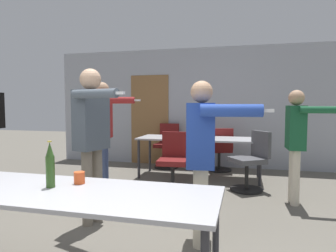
{
  "coord_description": "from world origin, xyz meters",
  "views": [
    {
      "loc": [
        1.02,
        -1.5,
        1.37
      ],
      "look_at": [
        0.08,
        2.2,
        1.1
      ],
      "focal_mm": 32.0,
      "sensor_mm": 36.0,
      "label": 1
    }
  ],
  "objects_px": {
    "person_far_watching": "(203,147)",
    "office_chair_near_pushed": "(167,147)",
    "person_near_casual": "(296,135)",
    "drink_cup": "(79,178)",
    "office_chair_far_left": "(173,163)",
    "office_chair_side_rolled": "(251,162)",
    "person_right_polo": "(103,125)",
    "person_center_tall": "(92,129)",
    "office_chair_mid_tucked": "(220,151)",
    "beer_bottle": "(50,166)"
  },
  "relations": [
    {
      "from": "beer_bottle",
      "to": "office_chair_side_rolled",
      "type": "bearing_deg",
      "value": 63.18
    },
    {
      "from": "person_far_watching",
      "to": "beer_bottle",
      "type": "bearing_deg",
      "value": -52.06
    },
    {
      "from": "person_near_casual",
      "to": "person_right_polo",
      "type": "height_order",
      "value": "person_right_polo"
    },
    {
      "from": "person_far_watching",
      "to": "office_chair_near_pushed",
      "type": "xyz_separation_m",
      "value": [
        -1.24,
        3.43,
        -0.5
      ]
    },
    {
      "from": "office_chair_near_pushed",
      "to": "drink_cup",
      "type": "relative_size",
      "value": 10.24
    },
    {
      "from": "drink_cup",
      "to": "office_chair_mid_tucked",
      "type": "bearing_deg",
      "value": 79.35
    },
    {
      "from": "person_right_polo",
      "to": "office_chair_near_pushed",
      "type": "relative_size",
      "value": 1.82
    },
    {
      "from": "person_right_polo",
      "to": "office_chair_side_rolled",
      "type": "xyz_separation_m",
      "value": [
        2.28,
        0.59,
        -0.6
      ]
    },
    {
      "from": "office_chair_far_left",
      "to": "beer_bottle",
      "type": "distance_m",
      "value": 2.85
    },
    {
      "from": "person_center_tall",
      "to": "drink_cup",
      "type": "xyz_separation_m",
      "value": [
        0.43,
        -1.0,
        -0.29
      ]
    },
    {
      "from": "person_right_polo",
      "to": "beer_bottle",
      "type": "xyz_separation_m",
      "value": [
        0.77,
        -2.41,
        -0.13
      ]
    },
    {
      "from": "person_far_watching",
      "to": "person_center_tall",
      "type": "height_order",
      "value": "person_center_tall"
    },
    {
      "from": "person_far_watching",
      "to": "office_chair_mid_tucked",
      "type": "bearing_deg",
      "value": 175.42
    },
    {
      "from": "office_chair_far_left",
      "to": "beer_bottle",
      "type": "bearing_deg",
      "value": 79.81
    },
    {
      "from": "office_chair_far_left",
      "to": "office_chair_near_pushed",
      "type": "height_order",
      "value": "office_chair_near_pushed"
    },
    {
      "from": "office_chair_near_pushed",
      "to": "beer_bottle",
      "type": "distance_m",
      "value": 4.44
    },
    {
      "from": "person_near_casual",
      "to": "drink_cup",
      "type": "bearing_deg",
      "value": -42.25
    },
    {
      "from": "drink_cup",
      "to": "person_center_tall",
      "type": "bearing_deg",
      "value": 113.03
    },
    {
      "from": "office_chair_mid_tucked",
      "to": "office_chair_near_pushed",
      "type": "bearing_deg",
      "value": 155.65
    },
    {
      "from": "person_right_polo",
      "to": "person_center_tall",
      "type": "relative_size",
      "value": 0.97
    },
    {
      "from": "person_center_tall",
      "to": "beer_bottle",
      "type": "relative_size",
      "value": 5.09
    },
    {
      "from": "person_far_watching",
      "to": "drink_cup",
      "type": "bearing_deg",
      "value": -52.07
    },
    {
      "from": "person_near_casual",
      "to": "person_far_watching",
      "type": "bearing_deg",
      "value": -38.35
    },
    {
      "from": "person_center_tall",
      "to": "office_chair_mid_tucked",
      "type": "height_order",
      "value": "person_center_tall"
    },
    {
      "from": "office_chair_mid_tucked",
      "to": "office_chair_far_left",
      "type": "bearing_deg",
      "value": -130.98
    },
    {
      "from": "person_center_tall",
      "to": "beer_bottle",
      "type": "distance_m",
      "value": 1.2
    },
    {
      "from": "person_far_watching",
      "to": "office_chair_near_pushed",
      "type": "relative_size",
      "value": 1.69
    },
    {
      "from": "office_chair_far_left",
      "to": "drink_cup",
      "type": "xyz_separation_m",
      "value": [
        -0.14,
        -2.65,
        0.37
      ]
    },
    {
      "from": "person_right_polo",
      "to": "drink_cup",
      "type": "xyz_separation_m",
      "value": [
        0.92,
        -2.27,
        -0.25
      ]
    },
    {
      "from": "office_chair_side_rolled",
      "to": "office_chair_near_pushed",
      "type": "xyz_separation_m",
      "value": [
        -1.75,
        1.41,
        0.0
      ]
    },
    {
      "from": "office_chair_side_rolled",
      "to": "beer_bottle",
      "type": "bearing_deg",
      "value": 118.87
    },
    {
      "from": "office_chair_near_pushed",
      "to": "beer_bottle",
      "type": "bearing_deg",
      "value": 94.87
    },
    {
      "from": "person_near_casual",
      "to": "office_chair_near_pushed",
      "type": "bearing_deg",
      "value": -132.06
    },
    {
      "from": "office_chair_far_left",
      "to": "office_chair_near_pushed",
      "type": "xyz_separation_m",
      "value": [
        -0.52,
        1.61,
        0.02
      ]
    },
    {
      "from": "office_chair_side_rolled",
      "to": "beer_bottle",
      "type": "xyz_separation_m",
      "value": [
        -1.52,
        -3.0,
        0.47
      ]
    },
    {
      "from": "person_far_watching",
      "to": "person_near_casual",
      "type": "bearing_deg",
      "value": 137.9
    },
    {
      "from": "office_chair_far_left",
      "to": "office_chair_side_rolled",
      "type": "distance_m",
      "value": 1.25
    },
    {
      "from": "person_near_casual",
      "to": "beer_bottle",
      "type": "relative_size",
      "value": 4.5
    },
    {
      "from": "person_right_polo",
      "to": "drink_cup",
      "type": "distance_m",
      "value": 2.46
    },
    {
      "from": "office_chair_far_left",
      "to": "office_chair_side_rolled",
      "type": "relative_size",
      "value": 0.97
    },
    {
      "from": "office_chair_mid_tucked",
      "to": "person_center_tall",
      "type": "bearing_deg",
      "value": -128.56
    },
    {
      "from": "person_near_casual",
      "to": "drink_cup",
      "type": "relative_size",
      "value": 16.95
    },
    {
      "from": "person_near_casual",
      "to": "drink_cup",
      "type": "height_order",
      "value": "person_near_casual"
    },
    {
      "from": "office_chair_side_rolled",
      "to": "beer_bottle",
      "type": "relative_size",
      "value": 2.72
    },
    {
      "from": "person_far_watching",
      "to": "office_chair_far_left",
      "type": "bearing_deg",
      "value": -164.41
    },
    {
      "from": "person_center_tall",
      "to": "office_chair_near_pushed",
      "type": "xyz_separation_m",
      "value": [
        0.04,
        3.26,
        -0.64
      ]
    },
    {
      "from": "person_right_polo",
      "to": "person_near_casual",
      "type": "bearing_deg",
      "value": 81.69
    },
    {
      "from": "office_chair_far_left",
      "to": "drink_cup",
      "type": "height_order",
      "value": "office_chair_far_left"
    },
    {
      "from": "beer_bottle",
      "to": "office_chair_far_left",
      "type": "bearing_deg",
      "value": 84.12
    },
    {
      "from": "person_center_tall",
      "to": "office_chair_mid_tucked",
      "type": "relative_size",
      "value": 1.97
    }
  ]
}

